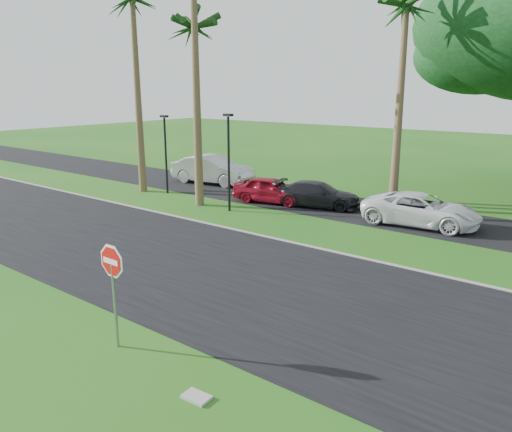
{
  "coord_description": "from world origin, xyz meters",
  "views": [
    {
      "loc": [
        9.47,
        -9.3,
        5.87
      ],
      "look_at": [
        -0.11,
        3.03,
        1.8
      ],
      "focal_mm": 35.0,
      "sensor_mm": 36.0,
      "label": 1
    }
  ],
  "objects_px": {
    "stop_sign_near": "(113,275)",
    "car_minivan": "(421,210)",
    "car_red": "(271,190)",
    "car_dark": "(318,195)",
    "car_silver": "(212,170)"
  },
  "relations": [
    {
      "from": "car_silver",
      "to": "car_minivan",
      "type": "xyz_separation_m",
      "value": [
        13.65,
        -1.56,
        -0.17
      ]
    },
    {
      "from": "car_red",
      "to": "car_minivan",
      "type": "relative_size",
      "value": 0.79
    },
    {
      "from": "car_red",
      "to": "car_minivan",
      "type": "xyz_separation_m",
      "value": [
        7.72,
        0.45,
        0.02
      ]
    },
    {
      "from": "car_silver",
      "to": "car_dark",
      "type": "relative_size",
      "value": 1.22
    },
    {
      "from": "car_red",
      "to": "car_silver",
      "type": "bearing_deg",
      "value": 58.4
    },
    {
      "from": "stop_sign_near",
      "to": "car_dark",
      "type": "bearing_deg",
      "value": 103.36
    },
    {
      "from": "stop_sign_near",
      "to": "car_silver",
      "type": "relative_size",
      "value": 0.5
    },
    {
      "from": "stop_sign_near",
      "to": "car_silver",
      "type": "height_order",
      "value": "stop_sign_near"
    },
    {
      "from": "car_red",
      "to": "car_dark",
      "type": "height_order",
      "value": "car_red"
    },
    {
      "from": "car_red",
      "to": "car_minivan",
      "type": "distance_m",
      "value": 7.74
    },
    {
      "from": "stop_sign_near",
      "to": "car_minivan",
      "type": "relative_size",
      "value": 0.53
    },
    {
      "from": "car_red",
      "to": "car_minivan",
      "type": "height_order",
      "value": "car_minivan"
    },
    {
      "from": "car_silver",
      "to": "car_red",
      "type": "xyz_separation_m",
      "value": [
        5.93,
        -2.01,
        -0.19
      ]
    },
    {
      "from": "car_silver",
      "to": "car_minivan",
      "type": "height_order",
      "value": "car_silver"
    },
    {
      "from": "car_dark",
      "to": "car_minivan",
      "type": "bearing_deg",
      "value": -107.41
    }
  ]
}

